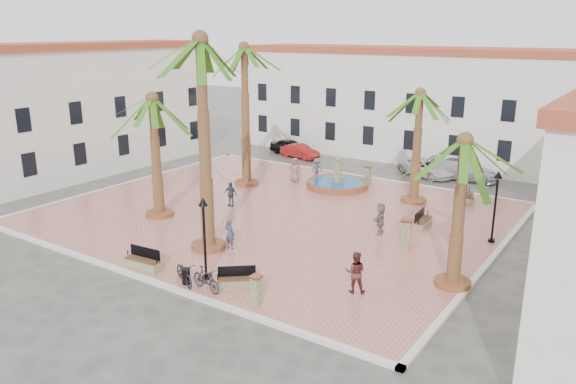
{
  "coord_description": "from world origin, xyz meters",
  "views": [
    {
      "loc": [
        19.05,
        -26.63,
        10.97
      ],
      "look_at": [
        1.0,
        0.0,
        1.6
      ],
      "focal_mm": 35.0,
      "sensor_mm": 36.0,
      "label": 1
    }
  ],
  "objects_px": {
    "lamppost_e": "(496,194)",
    "bollard_e": "(406,233)",
    "bench_s": "(143,263)",
    "palm_s": "(201,62)",
    "bench_ne": "(469,198)",
    "car_red": "(300,151)",
    "palm_nw": "(244,62)",
    "fountain": "(337,183)",
    "lamppost_s": "(204,224)",
    "pedestrian_east": "(380,218)",
    "car_black": "(290,147)",
    "pedestrian_north": "(317,169)",
    "car_silver": "(463,170)",
    "bollard_n": "(368,175)",
    "bicycle_b": "(206,279)",
    "cyclist_b": "(355,272)",
    "litter_bin": "(186,276)",
    "pedestrian_fountain_b": "(230,194)",
    "car_white": "(426,168)",
    "bollard_se": "(256,289)",
    "palm_ne": "(420,107)",
    "bench_se": "(237,282)",
    "pedestrian_fountain_a": "(295,170)",
    "bicycle_a": "(184,273)",
    "bench_e": "(423,223)",
    "palm_sw": "(153,113)"
  },
  "relations": [
    {
      "from": "lamppost_e",
      "to": "bollard_e",
      "type": "distance_m",
      "value": 5.1
    },
    {
      "from": "bench_s",
      "to": "palm_s",
      "type": "bearing_deg",
      "value": 72.36
    },
    {
      "from": "bench_ne",
      "to": "car_red",
      "type": "bearing_deg",
      "value": 54.18
    },
    {
      "from": "palm_nw",
      "to": "palm_s",
      "type": "bearing_deg",
      "value": -60.96
    },
    {
      "from": "bollard_e",
      "to": "fountain",
      "type": "bearing_deg",
      "value": 136.69
    },
    {
      "from": "lamppost_s",
      "to": "palm_s",
      "type": "bearing_deg",
      "value": 130.1
    },
    {
      "from": "pedestrian_east",
      "to": "car_black",
      "type": "relative_size",
      "value": 0.45
    },
    {
      "from": "pedestrian_north",
      "to": "car_silver",
      "type": "relative_size",
      "value": 0.32
    },
    {
      "from": "bollard_n",
      "to": "bicycle_b",
      "type": "bearing_deg",
      "value": -84.01
    },
    {
      "from": "fountain",
      "to": "bollard_n",
      "type": "relative_size",
      "value": 3.39
    },
    {
      "from": "cyclist_b",
      "to": "litter_bin",
      "type": "bearing_deg",
      "value": 2.76
    },
    {
      "from": "pedestrian_fountain_b",
      "to": "car_white",
      "type": "relative_size",
      "value": 0.33
    },
    {
      "from": "palm_nw",
      "to": "bollard_se",
      "type": "bearing_deg",
      "value": -50.67
    },
    {
      "from": "litter_bin",
      "to": "car_white",
      "type": "bearing_deg",
      "value": 86.09
    },
    {
      "from": "bench_s",
      "to": "bollard_se",
      "type": "xyz_separation_m",
      "value": [
        6.53,
        0.19,
        0.36
      ]
    },
    {
      "from": "cyclist_b",
      "to": "pedestrian_fountain_b",
      "type": "distance_m",
      "value": 13.77
    },
    {
      "from": "fountain",
      "to": "bicycle_b",
      "type": "relative_size",
      "value": 2.49
    },
    {
      "from": "palm_ne",
      "to": "bench_se",
      "type": "distance_m",
      "value": 17.41
    },
    {
      "from": "pedestrian_fountain_a",
      "to": "car_white",
      "type": "bearing_deg",
      "value": 14.1
    },
    {
      "from": "bicycle_a",
      "to": "pedestrian_fountain_b",
      "type": "xyz_separation_m",
      "value": [
        -5.56,
        9.87,
        0.28
      ]
    },
    {
      "from": "pedestrian_east",
      "to": "bollard_n",
      "type": "bearing_deg",
      "value": -162.37
    },
    {
      "from": "bench_se",
      "to": "bench_ne",
      "type": "height_order",
      "value": "bench_ne"
    },
    {
      "from": "cyclist_b",
      "to": "pedestrian_north",
      "type": "height_order",
      "value": "cyclist_b"
    },
    {
      "from": "bench_s",
      "to": "car_white",
      "type": "xyz_separation_m",
      "value": [
        4.52,
        24.55,
        0.22
      ]
    },
    {
      "from": "bollard_e",
      "to": "pedestrian_fountain_a",
      "type": "distance_m",
      "value": 14.04
    },
    {
      "from": "bicycle_a",
      "to": "cyclist_b",
      "type": "xyz_separation_m",
      "value": [
        6.63,
        3.47,
        0.41
      ]
    },
    {
      "from": "lamppost_s",
      "to": "pedestrian_fountain_a",
      "type": "bearing_deg",
      "value": 110.05
    },
    {
      "from": "bollard_n",
      "to": "pedestrian_fountain_a",
      "type": "distance_m",
      "value": 5.31
    },
    {
      "from": "palm_nw",
      "to": "litter_bin",
      "type": "bearing_deg",
      "value": -61.12
    },
    {
      "from": "bench_s",
      "to": "bench_e",
      "type": "relative_size",
      "value": 1.04
    },
    {
      "from": "bollard_e",
      "to": "palm_sw",
      "type": "bearing_deg",
      "value": -166.16
    },
    {
      "from": "bench_se",
      "to": "bollard_se",
      "type": "relative_size",
      "value": 1.36
    },
    {
      "from": "palm_ne",
      "to": "bollard_se",
      "type": "height_order",
      "value": "palm_ne"
    },
    {
      "from": "lamppost_e",
      "to": "bollard_n",
      "type": "distance_m",
      "value": 12.83
    },
    {
      "from": "palm_sw",
      "to": "bicycle_b",
      "type": "bearing_deg",
      "value": -33.13
    },
    {
      "from": "lamppost_s",
      "to": "bollard_e",
      "type": "xyz_separation_m",
      "value": [
        5.91,
        8.63,
        -1.82
      ]
    },
    {
      "from": "bollard_se",
      "to": "pedestrian_east",
      "type": "bearing_deg",
      "value": 86.39
    },
    {
      "from": "lamppost_s",
      "to": "bollard_e",
      "type": "height_order",
      "value": "lamppost_s"
    },
    {
      "from": "lamppost_s",
      "to": "car_red",
      "type": "xyz_separation_m",
      "value": [
        -10.27,
        23.61,
        -2.14
      ]
    },
    {
      "from": "bench_ne",
      "to": "car_silver",
      "type": "xyz_separation_m",
      "value": [
        -2.29,
        5.93,
        0.32
      ]
    },
    {
      "from": "bollard_n",
      "to": "pedestrian_fountain_a",
      "type": "bearing_deg",
      "value": -151.18
    },
    {
      "from": "car_white",
      "to": "car_black",
      "type": "bearing_deg",
      "value": 107.4
    },
    {
      "from": "palm_s",
      "to": "car_silver",
      "type": "distance_m",
      "value": 24.04
    },
    {
      "from": "bollard_se",
      "to": "pedestrian_fountain_a",
      "type": "relative_size",
      "value": 0.69
    },
    {
      "from": "litter_bin",
      "to": "bicycle_b",
      "type": "bearing_deg",
      "value": 0.0
    },
    {
      "from": "lamppost_e",
      "to": "litter_bin",
      "type": "distance_m",
      "value": 16.22
    },
    {
      "from": "bench_se",
      "to": "car_black",
      "type": "distance_m",
      "value": 27.93
    },
    {
      "from": "palm_ne",
      "to": "pedestrian_north",
      "type": "distance_m",
      "value": 9.78
    },
    {
      "from": "pedestrian_fountain_b",
      "to": "pedestrian_east",
      "type": "bearing_deg",
      "value": -0.86
    },
    {
      "from": "bollard_se",
      "to": "pedestrian_fountain_a",
      "type": "height_order",
      "value": "pedestrian_fountain_a"
    }
  ]
}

